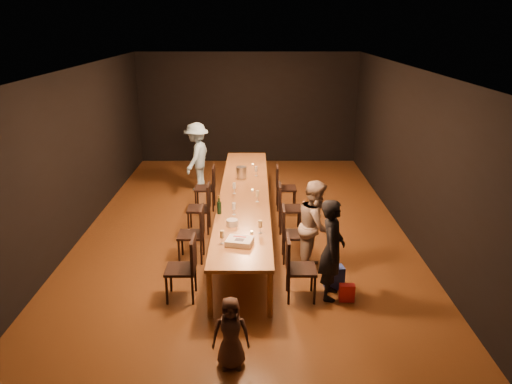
{
  "coord_description": "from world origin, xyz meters",
  "views": [
    {
      "loc": [
        0.2,
        -8.69,
        3.77
      ],
      "look_at": [
        0.22,
        -0.64,
        1.0
      ],
      "focal_mm": 35.0,
      "sensor_mm": 36.0,
      "label": 1
    }
  ],
  "objects_px": {
    "birthday_cake": "(240,241)",
    "chair_left_1": "(191,234)",
    "chair_right_3": "(286,188)",
    "chair_left_2": "(199,208)",
    "man_blue": "(197,157)",
    "plate_stack": "(232,223)",
    "chair_right_0": "(301,268)",
    "woman_tan": "(316,226)",
    "table": "(244,196)",
    "woman_birthday": "(332,249)",
    "chair_left_0": "(181,268)",
    "chair_left_3": "(205,188)",
    "champagne_bottle": "(219,205)",
    "chair_right_1": "(295,234)",
    "child": "(231,333)",
    "chair_right_2": "(290,208)",
    "ice_bucket": "(241,172)"
  },
  "relations": [
    {
      "from": "chair_right_0",
      "to": "woman_tan",
      "type": "xyz_separation_m",
      "value": [
        0.3,
        0.89,
        0.27
      ]
    },
    {
      "from": "chair_left_2",
      "to": "birthday_cake",
      "type": "distance_m",
      "value": 2.38
    },
    {
      "from": "chair_right_0",
      "to": "woman_birthday",
      "type": "height_order",
      "value": "woman_birthday"
    },
    {
      "from": "chair_left_3",
      "to": "birthday_cake",
      "type": "distance_m",
      "value": 3.52
    },
    {
      "from": "man_blue",
      "to": "chair_right_0",
      "type": "bearing_deg",
      "value": 36.6
    },
    {
      "from": "birthday_cake",
      "to": "champagne_bottle",
      "type": "distance_m",
      "value": 1.26
    },
    {
      "from": "chair_left_0",
      "to": "chair_right_2",
      "type": "bearing_deg",
      "value": -35.31
    },
    {
      "from": "chair_right_0",
      "to": "woman_tan",
      "type": "bearing_deg",
      "value": 161.44
    },
    {
      "from": "chair_right_2",
      "to": "ice_bucket",
      "type": "distance_m",
      "value": 1.41
    },
    {
      "from": "chair_left_3",
      "to": "birthday_cake",
      "type": "bearing_deg",
      "value": -166.3
    },
    {
      "from": "chair_right_1",
      "to": "plate_stack",
      "type": "height_order",
      "value": "chair_right_1"
    },
    {
      "from": "woman_birthday",
      "to": "woman_tan",
      "type": "relative_size",
      "value": 1.0
    },
    {
      "from": "chair_left_0",
      "to": "chair_left_3",
      "type": "relative_size",
      "value": 1.0
    },
    {
      "from": "chair_right_3",
      "to": "woman_tan",
      "type": "bearing_deg",
      "value": 6.32
    },
    {
      "from": "chair_left_1",
      "to": "woman_tan",
      "type": "bearing_deg",
      "value": -98.72
    },
    {
      "from": "table",
      "to": "chair_left_1",
      "type": "bearing_deg",
      "value": -125.31
    },
    {
      "from": "birthday_cake",
      "to": "chair_left_1",
      "type": "bearing_deg",
      "value": 142.05
    },
    {
      "from": "chair_left_3",
      "to": "champagne_bottle",
      "type": "height_order",
      "value": "champagne_bottle"
    },
    {
      "from": "table",
      "to": "woman_tan",
      "type": "distance_m",
      "value": 1.9
    },
    {
      "from": "chair_left_3",
      "to": "woman_birthday",
      "type": "relative_size",
      "value": 0.63
    },
    {
      "from": "table",
      "to": "woman_tan",
      "type": "height_order",
      "value": "woman_tan"
    },
    {
      "from": "chair_left_0",
      "to": "child",
      "type": "relative_size",
      "value": 1.06
    },
    {
      "from": "chair_right_1",
      "to": "child",
      "type": "bearing_deg",
      "value": -18.88
    },
    {
      "from": "chair_right_1",
      "to": "man_blue",
      "type": "height_order",
      "value": "man_blue"
    },
    {
      "from": "chair_left_3",
      "to": "man_blue",
      "type": "bearing_deg",
      "value": 12.96
    },
    {
      "from": "man_blue",
      "to": "chair_left_3",
      "type": "bearing_deg",
      "value": 27.38
    },
    {
      "from": "table",
      "to": "champagne_bottle",
      "type": "xyz_separation_m",
      "value": [
        -0.39,
        -1.01,
        0.21
      ]
    },
    {
      "from": "birthday_cake",
      "to": "chair_right_2",
      "type": "bearing_deg",
      "value": 81.09
    },
    {
      "from": "chair_right_3",
      "to": "plate_stack",
      "type": "distance_m",
      "value": 2.93
    },
    {
      "from": "chair_right_0",
      "to": "chair_right_1",
      "type": "xyz_separation_m",
      "value": [
        0.0,
        1.2,
        0.0
      ]
    },
    {
      "from": "chair_left_0",
      "to": "ice_bucket",
      "type": "height_order",
      "value": "ice_bucket"
    },
    {
      "from": "table",
      "to": "champagne_bottle",
      "type": "height_order",
      "value": "champagne_bottle"
    },
    {
      "from": "child",
      "to": "champagne_bottle",
      "type": "height_order",
      "value": "champagne_bottle"
    },
    {
      "from": "chair_right_1",
      "to": "child",
      "type": "height_order",
      "value": "chair_right_1"
    },
    {
      "from": "chair_left_1",
      "to": "child",
      "type": "distance_m",
      "value": 2.81
    },
    {
      "from": "chair_right_3",
      "to": "woman_birthday",
      "type": "relative_size",
      "value": 0.63
    },
    {
      "from": "chair_right_3",
      "to": "chair_left_0",
      "type": "bearing_deg",
      "value": -25.28
    },
    {
      "from": "chair_right_1",
      "to": "chair_left_3",
      "type": "xyz_separation_m",
      "value": [
        -1.7,
        2.4,
        0.0
      ]
    },
    {
      "from": "champagne_bottle",
      "to": "chair_right_3",
      "type": "bearing_deg",
      "value": 60.73
    },
    {
      "from": "woman_tan",
      "to": "child",
      "type": "height_order",
      "value": "woman_tan"
    },
    {
      "from": "chair_right_2",
      "to": "chair_left_2",
      "type": "distance_m",
      "value": 1.7
    },
    {
      "from": "chair_left_2",
      "to": "ice_bucket",
      "type": "xyz_separation_m",
      "value": [
        0.77,
        0.98,
        0.4
      ]
    },
    {
      "from": "chair_left_0",
      "to": "chair_left_1",
      "type": "bearing_deg",
      "value": 0.0
    },
    {
      "from": "chair_left_2",
      "to": "chair_right_0",
      "type": "bearing_deg",
      "value": -144.69
    },
    {
      "from": "chair_right_3",
      "to": "plate_stack",
      "type": "bearing_deg",
      "value": -20.24
    },
    {
      "from": "man_blue",
      "to": "plate_stack",
      "type": "xyz_separation_m",
      "value": [
        0.99,
        -4.03,
        0.01
      ]
    },
    {
      "from": "chair_right_3",
      "to": "chair_left_2",
      "type": "bearing_deg",
      "value": -54.78
    },
    {
      "from": "man_blue",
      "to": "champagne_bottle",
      "type": "bearing_deg",
      "value": 26.61
    },
    {
      "from": "chair_right_2",
      "to": "child",
      "type": "xyz_separation_m",
      "value": [
        -0.92,
        -3.9,
        -0.03
      ]
    },
    {
      "from": "woman_birthday",
      "to": "chair_left_0",
      "type": "bearing_deg",
      "value": 103.29
    }
  ]
}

